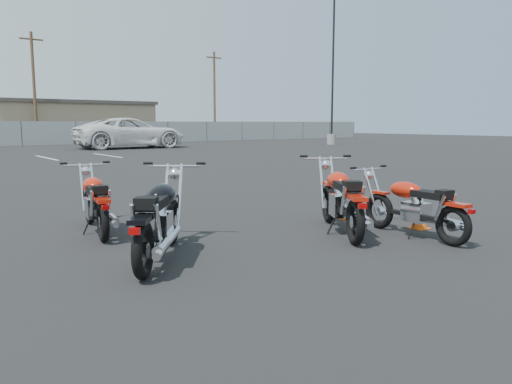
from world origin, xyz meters
TOP-DOWN VIEW (x-y plane):
  - ground at (0.00, 0.00)m, footprint 120.00×120.00m
  - motorcycle_front_red at (-1.68, 2.19)m, footprint 0.86×2.09m
  - motorcycle_second_black at (-1.58, 0.18)m, footprint 1.77×2.06m
  - motorcycle_third_red at (1.33, -0.08)m, footprint 1.60×2.17m
  - motorcycle_rear_red at (2.00, -0.91)m, footprint 0.78×2.01m
  - training_cone_near at (2.24, 0.64)m, footprint 0.28×0.28m
  - training_cone_far at (2.57, -0.59)m, footprint 0.28×0.28m
  - light_pole_east at (23.94, 22.66)m, footprint 0.80×0.70m
  - tan_building_east at (10.00, 44.00)m, footprint 14.40×9.40m
  - utility_pole_c at (6.00, 39.00)m, footprint 1.80×0.24m
  - utility_pole_d at (24.00, 40.00)m, footprint 1.80×0.24m
  - white_van at (9.04, 26.59)m, footprint 3.55×8.45m

SIDE VIEW (x-z plane):
  - ground at x=0.00m, z-range 0.00..0.00m
  - training_cone_near at x=2.24m, z-range 0.00..0.34m
  - training_cone_far at x=2.57m, z-range 0.00..0.34m
  - motorcycle_rear_red at x=2.00m, z-range -0.04..0.94m
  - motorcycle_front_red at x=-1.68m, z-range -0.05..0.98m
  - motorcycle_second_black at x=-1.58m, z-range -0.05..1.08m
  - motorcycle_third_red at x=1.33m, z-range -0.05..1.08m
  - white_van at x=9.04m, z-range 0.00..3.18m
  - tan_building_east at x=10.00m, z-range 0.01..3.71m
  - light_pole_east at x=23.94m, z-range -2.69..9.00m
  - utility_pole_c at x=6.00m, z-range 0.19..9.19m
  - utility_pole_d at x=24.00m, z-range 0.19..9.19m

